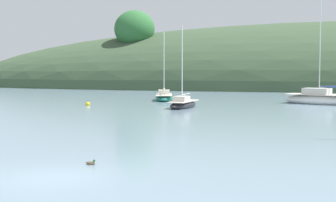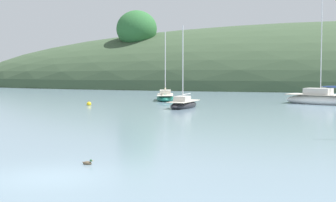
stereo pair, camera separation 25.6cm
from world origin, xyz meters
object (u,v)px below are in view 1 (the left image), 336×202
Objects in this scene: sailboat_cream_ketch at (164,97)px; duck_trailing at (91,163)px; sailboat_black_sloop at (183,104)px; sailboat_grey_yawl at (322,99)px; mooring_buoy_inner at (88,104)px.

sailboat_cream_ketch reaches higher than duck_trailing.
duck_trailing is at bearing -88.12° from sailboat_black_sloop.
sailboat_grey_yawl is 22.57m from mooring_buoy_inner.
sailboat_cream_ketch is at bearing 171.78° from sailboat_grey_yawl.
mooring_buoy_inner is at bearing -124.77° from sailboat_cream_ketch.
sailboat_grey_yawl is 26.63× the size of duck_trailing.
mooring_buoy_inner is 29.67m from duck_trailing.
mooring_buoy_inner is (-5.66, -8.16, -0.23)m from sailboat_cream_ketch.
mooring_buoy_inner reaches higher than duck_trailing.
sailboat_grey_yawl reaches higher than sailboat_cream_ketch.
sailboat_black_sloop is at bearing -151.04° from sailboat_grey_yawl.
sailboat_black_sloop is at bearing 91.88° from duck_trailing.
mooring_buoy_inner is at bearing 172.90° from sailboat_black_sloop.
sailboat_cream_ketch is 9.96m from sailboat_black_sloop.
sailboat_cream_ketch reaches higher than sailboat_black_sloop.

